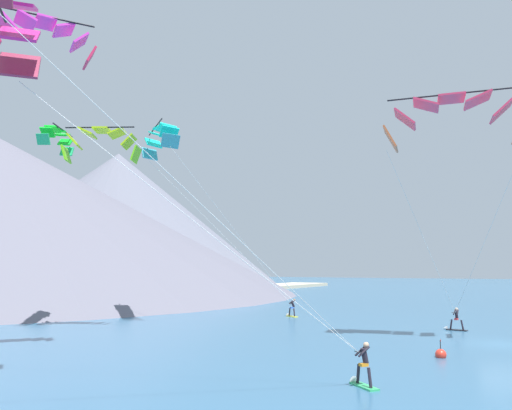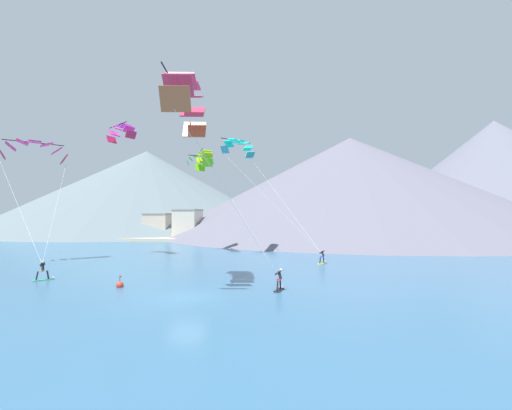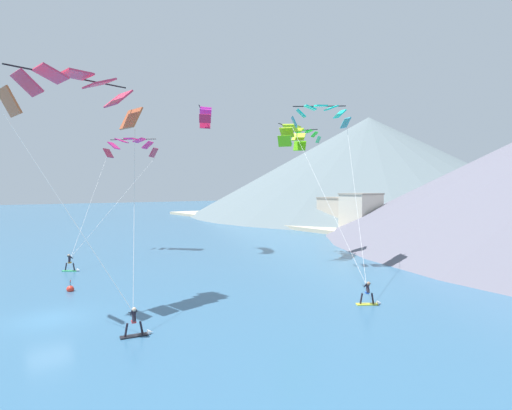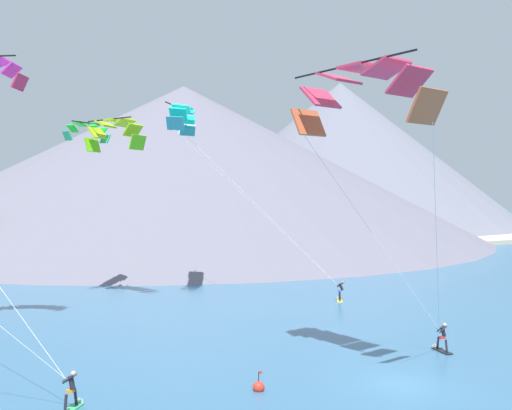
% 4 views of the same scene
% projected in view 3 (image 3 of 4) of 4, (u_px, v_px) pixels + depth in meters
% --- Properties ---
extents(ground_plane, '(400.00, 400.00, 0.00)m').
position_uv_depth(ground_plane, '(49.00, 319.00, 24.36)').
color(ground_plane, '#336084').
extents(kitesurfer_near_lead, '(1.41, 1.60, 1.77)m').
position_uv_depth(kitesurfer_near_lead, '(72.00, 266.00, 38.43)').
color(kitesurfer_near_lead, '#33B266').
rests_on(kitesurfer_near_lead, ground).
extents(kitesurfer_near_trail, '(1.25, 1.69, 1.74)m').
position_uv_depth(kitesurfer_near_trail, '(370.00, 297.00, 27.33)').
color(kitesurfer_near_trail, yellow).
rests_on(kitesurfer_near_trail, ground).
extents(kitesurfer_mid_center, '(0.67, 1.78, 1.72)m').
position_uv_depth(kitesurfer_mid_center, '(138.00, 327.00, 21.55)').
color(kitesurfer_mid_center, black).
rests_on(kitesurfer_mid_center, ground).
extents(parafoil_kite_near_lead, '(12.35, 12.04, 13.09)m').
position_uv_depth(parafoil_kite_near_lead, '(130.00, 146.00, 50.97)').
color(parafoil_kite_near_lead, '#992642').
extents(parafoil_kite_near_trail, '(13.43, 9.46, 15.07)m').
position_uv_depth(parafoil_kite_near_trail, '(321.00, 114.00, 39.81)').
color(parafoil_kite_near_trail, teal).
extents(parafoil_kite_mid_center, '(8.38, 8.73, 14.11)m').
position_uv_depth(parafoil_kite_mid_center, '(76.00, 91.00, 25.70)').
color(parafoil_kite_mid_center, '#BD572F').
extents(parafoil_kite_distant_high_outer, '(4.17, 5.69, 2.61)m').
position_uv_depth(parafoil_kite_distant_high_outer, '(293.00, 134.00, 45.05)').
color(parafoil_kite_distant_high_outer, '#67C915').
extents(parafoil_kite_distant_low_drift, '(4.27, 2.84, 1.72)m').
position_uv_depth(parafoil_kite_distant_low_drift, '(303.00, 135.00, 48.11)').
color(parafoil_kite_distant_low_drift, '#24AC67').
extents(parafoil_kite_distant_mid_solo, '(5.35, 3.72, 2.14)m').
position_uv_depth(parafoil_kite_distant_mid_solo, '(205.00, 115.00, 49.47)').
color(parafoil_kite_distant_mid_solo, '#C91F47').
extents(race_marker_buoy, '(0.56, 0.56, 1.02)m').
position_uv_depth(race_marker_buoy, '(70.00, 289.00, 30.99)').
color(race_marker_buoy, red).
rests_on(race_marker_buoy, ground).
extents(shoreline_strip, '(180.00, 10.00, 0.70)m').
position_uv_depth(shoreline_strip, '(472.00, 245.00, 54.08)').
color(shoreline_strip, beige).
rests_on(shoreline_strip, ground).
extents(shore_building_quay_east, '(5.58, 6.11, 7.14)m').
position_uv_depth(shore_building_quay_east, '(361.00, 213.00, 71.90)').
color(shore_building_quay_east, beige).
rests_on(shore_building_quay_east, ground).
extents(shore_building_quay_west, '(6.20, 5.57, 6.23)m').
position_uv_depth(shore_building_quay_west, '(337.00, 212.00, 80.58)').
color(shore_building_quay_west, beige).
rests_on(shore_building_quay_west, ground).
extents(shore_building_old_town, '(6.53, 5.19, 5.57)m').
position_uv_depth(shore_building_old_town, '(419.00, 220.00, 64.93)').
color(shore_building_old_town, beige).
rests_on(shore_building_old_town, ground).
extents(mountain_peak_east_shoulder, '(107.98, 107.98, 29.70)m').
position_uv_depth(mountain_peak_east_shoulder, '(368.00, 166.00, 122.26)').
color(mountain_peak_east_shoulder, slate).
rests_on(mountain_peak_east_shoulder, ground).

